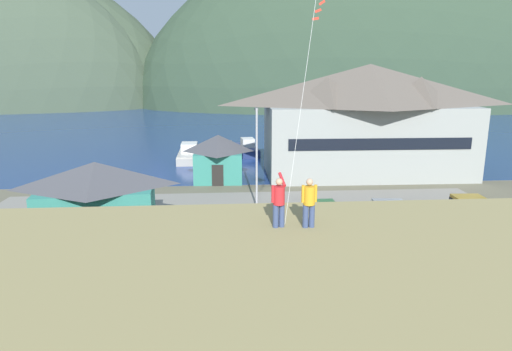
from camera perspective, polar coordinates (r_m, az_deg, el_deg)
The scene contains 20 objects.
ground_plane at distance 26.53m, azimuth -0.53°, elevation -10.99°, with size 600.00×600.00×0.00m, color #66604C.
parking_lot_pad at distance 31.12m, azimuth -1.11°, elevation -7.12°, with size 40.00×20.00×0.10m, color gray.
bay_water at distance 84.84m, azimuth -3.06°, elevation 5.94°, with size 360.00×84.00×0.03m, color navy.
far_hill_far_shoulder at distance 144.59m, azimuth 15.55°, elevation 8.54°, with size 146.58×66.35×94.59m, color #334733.
harbor_lodge at distance 48.14m, azimuth 13.86°, elevation 7.12°, with size 21.89×10.25×11.31m.
storage_shed_near_lot at distance 31.83m, azimuth -19.30°, elevation -2.62°, with size 8.28×6.01×4.99m.
storage_shed_waterside at distance 45.09m, azimuth -4.73°, elevation 2.35°, with size 5.14×5.28×4.55m.
wharf_dock at distance 59.18m, azimuth -4.47°, elevation 3.01°, with size 3.20×14.05×0.70m.
moored_boat_wharfside at distance 55.93m, azimuth -8.29°, elevation 2.69°, with size 2.78×8.37×2.16m.
moored_boat_outer_mooring at distance 58.92m, azimuth -1.12°, elevation 3.37°, with size 3.00×7.07×2.16m.
parked_car_mid_row_center at distance 33.09m, azimuth 16.46°, elevation -4.57°, with size 4.34×2.33×1.82m.
parked_car_mid_row_far at distance 36.30m, azimuth 24.88°, elevation -3.70°, with size 4.28×2.21×1.82m.
parked_car_mid_row_near at distance 31.95m, azimuth 8.21°, elevation -4.78°, with size 4.26×2.16×1.82m.
parked_car_front_row_silver at distance 26.05m, azimuth 3.93°, elevation -8.95°, with size 4.29×2.22×1.82m.
parked_car_front_row_red at distance 29.71m, azimuth 26.79°, elevation -7.55°, with size 4.34×2.33×1.82m.
parked_car_back_row_left at distance 26.42m, azimuth -17.08°, elevation -9.20°, with size 4.20×2.06×1.82m.
parked_car_corner_spot at distance 27.65m, azimuth 15.03°, elevation -8.04°, with size 4.22×2.10×1.82m.
parking_light_pole at distance 35.34m, azimuth 0.08°, elevation 2.98°, with size 0.24×0.78×7.84m.
person_kite_flyer at distance 15.61m, azimuth 2.87°, elevation -3.16°, with size 0.52×0.70×1.86m.
person_companion at distance 15.68m, azimuth 6.67°, elevation -3.23°, with size 0.55×0.40×1.74m.
Camera 1 is at (-1.47, -24.12, 10.94)m, focal length 31.91 mm.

